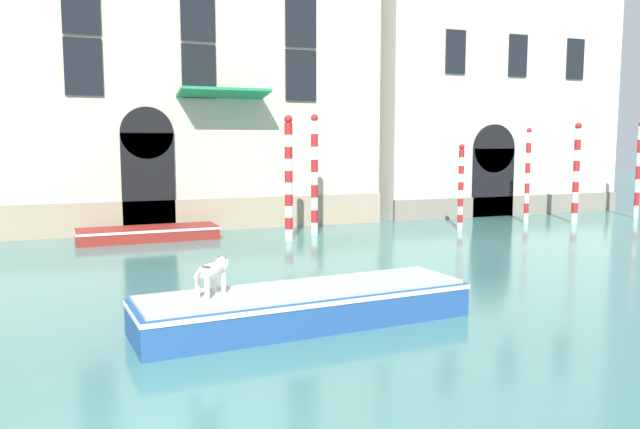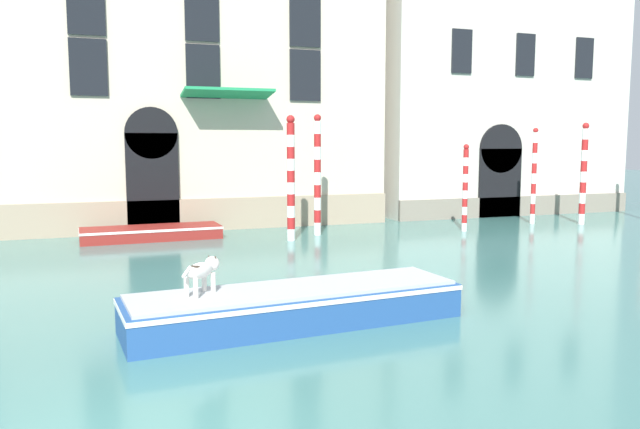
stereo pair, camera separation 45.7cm
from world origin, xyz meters
TOP-DOWN VIEW (x-y plane):
  - palazzo_left at (3.58, 19.75)m, footprint 14.61×7.40m
  - palazzo_right at (17.57, 19.76)m, footprint 12.00×6.13m
  - boat_foreground at (3.11, 4.13)m, footprint 6.20×2.09m
  - dog_on_deck at (1.46, 4.20)m, footprint 0.74×0.72m
  - boat_moored_near_palazzo at (1.49, 15.22)m, footprint 4.65×1.67m
  - mooring_pole_0 at (16.28, 14.24)m, footprint 0.20×0.20m
  - mooring_pole_1 at (5.87, 13.39)m, footprint 0.27×0.27m
  - mooring_pole_2 at (18.04, 13.46)m, footprint 0.25×0.25m
  - mooring_pole_4 at (7.12, 14.30)m, footprint 0.25×0.25m
  - mooring_pole_5 at (12.56, 13.38)m, footprint 0.20×0.20m

SIDE VIEW (x-z plane):
  - boat_moored_near_palazzo at x=1.49m, z-range 0.01..0.45m
  - boat_foreground at x=3.11m, z-range 0.02..0.70m
  - dog_on_deck at x=1.46m, z-range 0.77..1.40m
  - mooring_pole_5 at x=12.56m, z-range 0.02..3.22m
  - mooring_pole_0 at x=16.28m, z-range 0.02..3.86m
  - mooring_pole_2 at x=18.04m, z-range 0.02..4.06m
  - mooring_pole_1 at x=5.87m, z-range 0.02..4.18m
  - mooring_pole_4 at x=7.12m, z-range 0.02..4.26m
  - palazzo_left at x=3.58m, z-range -0.02..14.66m
  - palazzo_right at x=17.57m, z-range -0.02..17.73m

